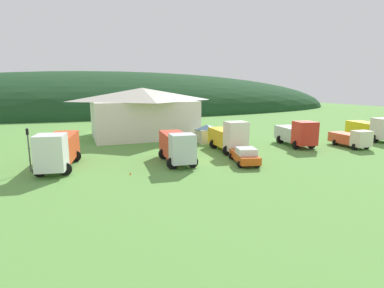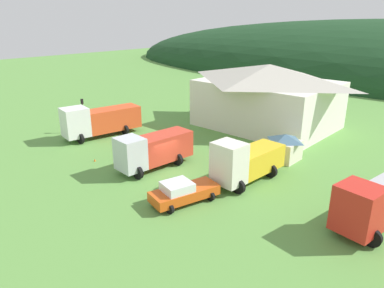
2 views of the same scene
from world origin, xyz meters
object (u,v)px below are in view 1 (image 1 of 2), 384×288
Objects in this scene: crane_truck_red at (297,133)px; light_truck_cream at (351,138)px; traffic_light_west at (29,145)px; heavy_rig_white at (58,149)px; depot_building at (143,112)px; tow_truck_silver at (177,146)px; flatbed_truck_yellow at (372,128)px; service_pickup_orange at (245,155)px; traffic_cone_mid_row at (161,155)px; traffic_cone_near_pickup at (131,175)px; heavy_rig_striped at (229,137)px; play_shed_cream at (207,133)px.

crane_truck_red is 1.32× the size of light_truck_cream.
traffic_light_west reaches higher than crane_truck_red.
crane_truck_red is (27.85, 0.92, -0.19)m from heavy_rig_white.
heavy_rig_white is 1.63× the size of light_truck_cream.
depot_building is 22.39m from crane_truck_red.
flatbed_truck_yellow reaches higher than tow_truck_silver.
heavy_rig_white is 1.66× the size of service_pickup_orange.
flatbed_truck_yellow reaches higher than traffic_cone_mid_row.
tow_truck_silver reaches higher than traffic_cone_near_pickup.
light_truck_cream is at bearing 113.39° from service_pickup_orange.
heavy_rig_striped is 22.76m from flatbed_truck_yellow.
traffic_light_west is at bearing -88.86° from light_truck_cream.
tow_truck_silver is 5.98m from traffic_cone_near_pickup.
heavy_rig_white reaches higher than flatbed_truck_yellow.
depot_building is at bearing -149.35° from service_pickup_orange.
traffic_light_west reaches higher than heavy_rig_striped.
flatbed_truck_yellow is at bearing 117.98° from service_pickup_orange.
traffic_cone_mid_row is at bearing -168.73° from tow_truck_silver.
play_shed_cream is 0.51× the size of light_truck_cream.
light_truck_cream reaches higher than traffic_cone_mid_row.
light_truck_cream is at bearing 5.00° from traffic_cone_near_pickup.
tow_truck_silver is 22.94m from light_truck_cream.
service_pickup_orange is 1.34× the size of traffic_light_west.
depot_building reaches higher than service_pickup_orange.
traffic_light_west is 8.32× the size of traffic_cone_mid_row.
play_shed_cream is at bearing -49.83° from depot_building.
heavy_rig_striped is at bearing -8.18° from traffic_cone_mid_row.
play_shed_cream is 17.37m from traffic_cone_near_pickup.
tow_truck_silver is at bearing -71.66° from crane_truck_red.
heavy_rig_striped is 20.73m from traffic_light_west.
traffic_cone_near_pickup is at bearing -26.33° from traffic_light_west.
service_pickup_orange is (17.08, -4.60, -1.03)m from heavy_rig_white.
flatbed_truck_yellow is 1.93× the size of traffic_light_west.
crane_truck_red is 17.57m from traffic_cone_mid_row.
depot_building reaches higher than tow_truck_silver.
heavy_rig_white is 18.66× the size of traffic_cone_near_pickup.
play_shed_cream is at bearing 146.68° from tow_truck_silver.
depot_building is 21.38m from traffic_cone_near_pickup.
crane_truck_red is at bearing -4.60° from traffic_cone_mid_row.
play_shed_cream is at bearing -117.97° from light_truck_cream.
traffic_light_west reaches higher than tow_truck_silver.
traffic_cone_near_pickup is at bearing -124.00° from traffic_cone_mid_row.
service_pickup_orange is at bearing 84.58° from heavy_rig_white.
crane_truck_red is 30.25m from traffic_light_west.
play_shed_cream is at bearing 122.03° from heavy_rig_white.
heavy_rig_white is at bearing -125.49° from depot_building.
play_shed_cream is 11.97m from tow_truck_silver.
light_truck_cream reaches higher than traffic_cone_near_pickup.
flatbed_truck_yellow is 43.44m from traffic_light_west.
crane_truck_red is 14.99× the size of traffic_cone_mid_row.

